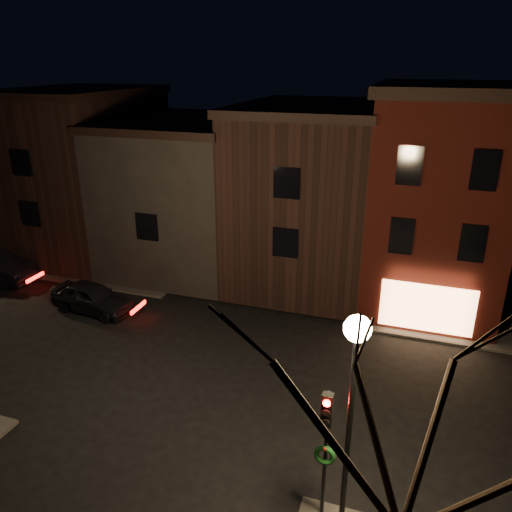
{
  "coord_description": "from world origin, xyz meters",
  "views": [
    {
      "loc": [
        7.11,
        -15.46,
        11.63
      ],
      "look_at": [
        0.33,
        4.68,
        3.2
      ],
      "focal_mm": 35.0,
      "sensor_mm": 36.0,
      "label": 1
    }
  ],
  "objects": [
    {
      "name": "ground",
      "position": [
        0.0,
        0.0,
        0.0
      ],
      "size": [
        120.0,
        120.0,
        0.0
      ],
      "primitive_type": "plane",
      "color": "black",
      "rests_on": "ground"
    },
    {
      "name": "sidewalk_far_left",
      "position": [
        -20.0,
        20.0,
        0.06
      ],
      "size": [
        30.0,
        30.0,
        0.12
      ],
      "primitive_type": "cube",
      "color": "#2D2B28",
      "rests_on": "ground"
    },
    {
      "name": "corner_building",
      "position": [
        8.0,
        9.47,
        5.4
      ],
      "size": [
        6.5,
        8.5,
        10.5
      ],
      "color": "#4B130D",
      "rests_on": "ground"
    },
    {
      "name": "row_building_a",
      "position": [
        1.5,
        10.5,
        4.83
      ],
      "size": [
        7.3,
        10.3,
        9.4
      ],
      "color": "black",
      "rests_on": "ground"
    },
    {
      "name": "row_building_b",
      "position": [
        -5.75,
        10.5,
        4.33
      ],
      "size": [
        7.8,
        10.3,
        8.4
      ],
      "color": "black",
      "rests_on": "ground"
    },
    {
      "name": "row_building_c",
      "position": [
        -13.0,
        10.5,
        5.08
      ],
      "size": [
        7.3,
        10.3,
        9.9
      ],
      "color": "black",
      "rests_on": "ground"
    },
    {
      "name": "street_lamp_near",
      "position": [
        6.2,
        -6.0,
        5.18
      ],
      "size": [
        0.6,
        0.6,
        6.48
      ],
      "color": "black",
      "rests_on": "sidewalk_near_right"
    },
    {
      "name": "traffic_signal",
      "position": [
        5.6,
        -5.51,
        2.81
      ],
      "size": [
        0.58,
        0.38,
        4.05
      ],
      "color": "black",
      "rests_on": "sidewalk_near_right"
    },
    {
      "name": "bare_tree_right",
      "position": [
        7.5,
        -8.5,
        6.15
      ],
      "size": [
        6.4,
        6.4,
        8.5
      ],
      "color": "black",
      "rests_on": "sidewalk_near_right"
    },
    {
      "name": "parked_car_a",
      "position": [
        -7.52,
        2.8,
        0.73
      ],
      "size": [
        4.46,
        2.2,
        1.46
      ],
      "primitive_type": "imported",
      "rotation": [
        0.0,
        0.0,
        1.46
      ],
      "color": "black",
      "rests_on": "ground"
    }
  ]
}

